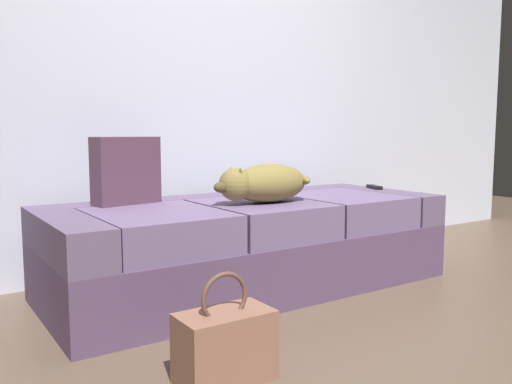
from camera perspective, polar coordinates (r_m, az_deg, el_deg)
The scene contains 7 objects.
ground_plane at distance 2.18m, azimuth 14.89°, elevation -16.25°, with size 10.00×10.00×0.00m, color brown.
back_wall at distance 3.40m, azimuth -6.83°, elevation 15.96°, with size 6.40×0.10×2.80m, color silver.
couch at distance 2.86m, azimuth -0.57°, elevation -5.68°, with size 2.14×0.87×0.47m.
dog_tan at distance 2.71m, azimuth 0.84°, elevation 0.96°, with size 0.59×0.26×0.20m.
tv_remote at distance 3.49m, azimuth 12.71°, elevation 0.52°, with size 0.04×0.15×0.02m, color black.
throw_pillow at distance 2.74m, azimuth -13.90°, elevation 2.27°, with size 0.34×0.12×0.34m, color #503344.
handbag at distance 1.84m, azimuth -3.39°, elevation -16.24°, with size 0.32×0.18×0.38m.
Camera 1 is at (-1.53, -1.32, 0.83)m, focal length 36.89 mm.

